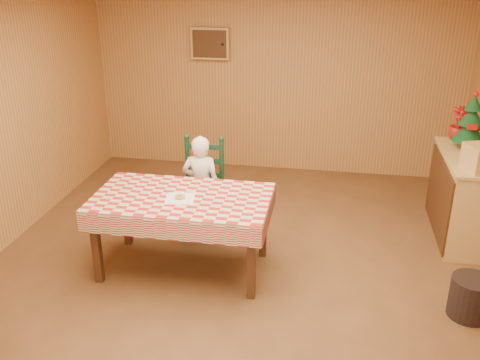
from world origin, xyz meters
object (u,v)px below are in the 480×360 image
(dining_table, at_px, (182,204))
(seated_child, at_px, (201,186))
(shelf_unit, at_px, (463,197))
(christmas_tree, at_px, (471,123))
(ladder_chair, at_px, (203,189))
(storage_bin, at_px, (471,297))

(dining_table, height_order, seated_child, seated_child)
(shelf_unit, bearing_deg, christmas_tree, 88.02)
(dining_table, distance_m, seated_child, 0.74)
(dining_table, xyz_separation_m, seated_child, (0.00, 0.73, -0.13))
(shelf_unit, bearing_deg, ladder_chair, -172.33)
(seated_child, height_order, shelf_unit, seated_child)
(dining_table, height_order, ladder_chair, ladder_chair)
(dining_table, relative_size, christmas_tree, 2.67)
(ladder_chair, distance_m, storage_bin, 2.82)
(christmas_tree, relative_size, storage_bin, 1.74)
(christmas_tree, bearing_deg, storage_bin, -96.28)
(storage_bin, bearing_deg, shelf_unit, 82.99)
(shelf_unit, relative_size, christmas_tree, 2.00)
(seated_child, bearing_deg, christmas_tree, -166.24)
(dining_table, bearing_deg, storage_bin, -6.65)
(storage_bin, bearing_deg, seated_child, 158.23)
(dining_table, xyz_separation_m, storage_bin, (2.58, -0.30, -0.51))
(dining_table, bearing_deg, shelf_unit, 22.77)
(seated_child, relative_size, christmas_tree, 1.81)
(seated_child, height_order, christmas_tree, christmas_tree)
(seated_child, bearing_deg, shelf_unit, -171.17)
(dining_table, height_order, shelf_unit, shelf_unit)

